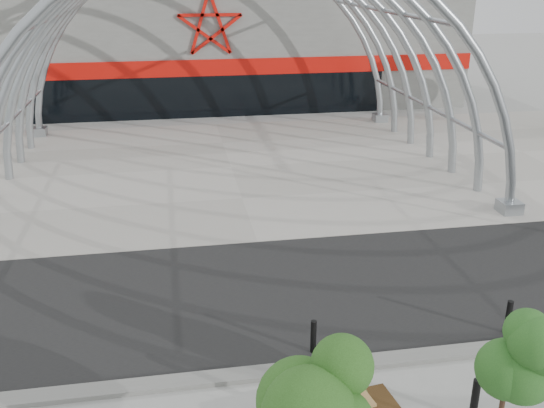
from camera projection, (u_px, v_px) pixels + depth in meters
ground at (300, 364)px, 14.56m from camera, size 140.00×140.00×0.00m
road at (275, 292)px, 17.76m from camera, size 140.00×7.00×0.02m
forecourt at (231, 167)px, 28.76m from camera, size 60.00×17.00×0.04m
kerb at (302, 369)px, 14.31m from camera, size 60.00×0.50×0.12m
arena_building at (203, 39)px, 43.77m from camera, size 34.00×15.24×8.00m
vault_canopy at (231, 167)px, 28.76m from camera, size 20.80×15.80×20.36m
street_tree_0 at (333, 408)px, 9.54m from camera, size 1.49×1.49×3.40m
street_tree_1 at (511, 353)px, 11.25m from camera, size 1.31×1.31×3.09m
bollard_1 at (299, 397)px, 12.61m from camera, size 0.18×0.18×1.14m
bollard_2 at (313, 337)px, 14.85m from camera, size 0.14×0.14×0.90m
bollard_3 at (475, 400)px, 12.58m from camera, size 0.16×0.16×1.03m
bollard_4 at (508, 317)px, 15.63m from camera, size 0.15×0.15×0.95m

